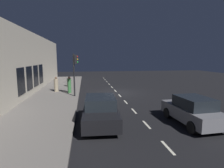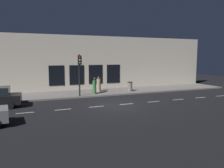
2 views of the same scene
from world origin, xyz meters
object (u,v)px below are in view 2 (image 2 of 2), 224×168
at_px(traffic_light, 80,68).
at_px(pedestrian_0, 99,85).
at_px(pedestrian_1, 94,86).
at_px(trash_bin, 130,86).

distance_m(traffic_light, pedestrian_0, 3.93).
xyz_separation_m(traffic_light, pedestrian_0, (2.16, -2.61, -2.00)).
xyz_separation_m(pedestrian_1, trash_bin, (0.39, -4.17, -0.28)).
bearing_deg(traffic_light, pedestrian_1, -66.62).
bearing_deg(traffic_light, trash_bin, -79.25).
bearing_deg(pedestrian_0, trash_bin, 162.64).
height_order(pedestrian_0, pedestrian_1, pedestrian_1).
height_order(traffic_light, trash_bin, traffic_light).
xyz_separation_m(traffic_light, trash_bin, (1.11, -5.83, -2.20)).
relative_size(traffic_light, trash_bin, 3.90).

